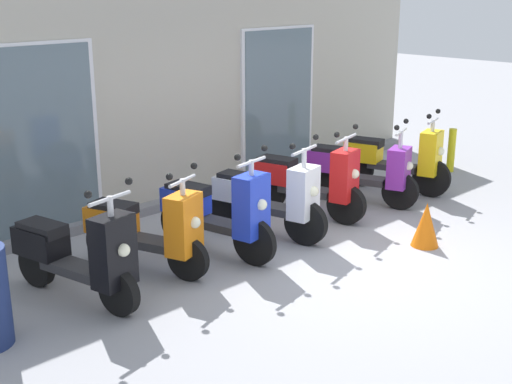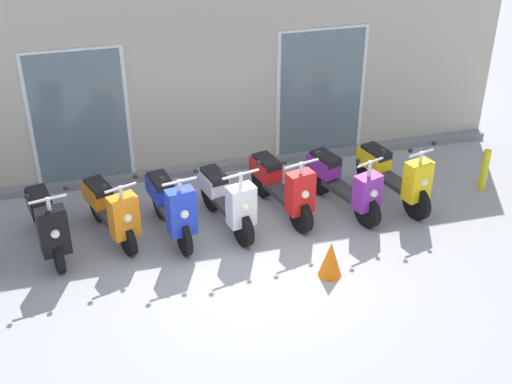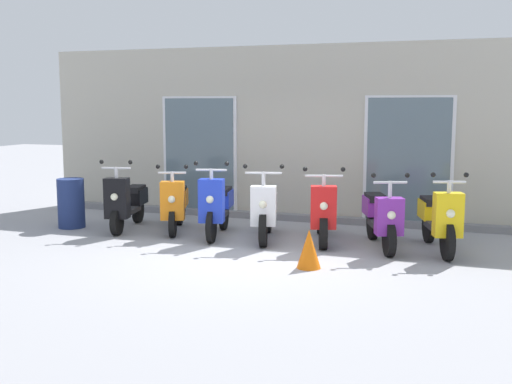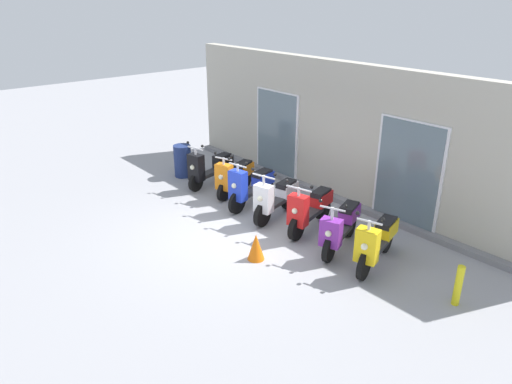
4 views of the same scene
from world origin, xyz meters
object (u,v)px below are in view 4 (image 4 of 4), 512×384
at_px(scooter_purple, 341,226).
at_px(scooter_yellow, 377,241).
at_px(trash_bin, 183,161).
at_px(scooter_black, 210,167).
at_px(scooter_red, 310,209).
at_px(scooter_blue, 251,186).
at_px(scooter_white, 276,198).
at_px(curb_bollard, 458,286).
at_px(scooter_orange, 234,176).
at_px(traffic_cone, 256,247).

relative_size(scooter_purple, scooter_yellow, 0.96).
bearing_deg(trash_bin, scooter_purple, 1.80).
distance_m(scooter_black, scooter_red, 3.41).
xyz_separation_m(scooter_red, scooter_yellow, (1.76, -0.12, 0.02)).
relative_size(scooter_blue, scooter_red, 0.96).
bearing_deg(scooter_purple, scooter_yellow, 0.33).
relative_size(scooter_red, scooter_yellow, 0.99).
relative_size(scooter_white, scooter_yellow, 0.96).
xyz_separation_m(scooter_purple, curb_bollard, (2.40, 0.01, -0.12)).
height_order(scooter_orange, scooter_yellow, scooter_yellow).
xyz_separation_m(scooter_purple, trash_bin, (-5.34, -0.17, -0.04)).
height_order(scooter_white, trash_bin, scooter_white).
bearing_deg(scooter_purple, traffic_cone, -116.04).
bearing_deg(scooter_blue, scooter_red, 6.12).
xyz_separation_m(scooter_red, trash_bin, (-4.41, -0.29, -0.05)).
bearing_deg(scooter_white, scooter_yellow, 0.60).
relative_size(scooter_black, scooter_red, 0.97).
bearing_deg(scooter_orange, traffic_cone, -30.96).
distance_m(scooter_blue, scooter_red, 1.71).
bearing_deg(scooter_blue, scooter_white, 2.45).
height_order(curb_bollard, trash_bin, trash_bin).
relative_size(scooter_orange, scooter_blue, 0.93).
height_order(scooter_purple, trash_bin, scooter_purple).
bearing_deg(curb_bollard, scooter_white, -179.59).
distance_m(scooter_orange, scooter_white, 1.65).
xyz_separation_m(scooter_white, curb_bollard, (4.22, 0.03, -0.13)).
relative_size(scooter_black, scooter_purple, 1.00).
relative_size(scooter_blue, trash_bin, 1.81).
relative_size(scooter_black, scooter_white, 1.00).
height_order(scooter_red, traffic_cone, scooter_red).
distance_m(traffic_cone, trash_bin, 4.80).
xyz_separation_m(scooter_blue, traffic_cone, (1.89, -1.45, -0.26)).
distance_m(scooter_red, traffic_cone, 1.66).
relative_size(scooter_white, trash_bin, 1.82).
height_order(scooter_blue, scooter_red, scooter_blue).
bearing_deg(scooter_white, scooter_black, 179.25).
height_order(scooter_black, scooter_yellow, scooter_black).
distance_m(scooter_yellow, curb_bollard, 1.58).
relative_size(traffic_cone, curb_bollard, 0.74).
bearing_deg(scooter_blue, scooter_yellow, 1.04).
bearing_deg(scooter_yellow, trash_bin, -178.40).
xyz_separation_m(scooter_yellow, curb_bollard, (1.57, 0.00, -0.14)).
height_order(scooter_orange, curb_bollard, scooter_orange).
bearing_deg(scooter_black, scooter_orange, 7.21).
relative_size(scooter_orange, curb_bollard, 2.06).
bearing_deg(scooter_white, scooter_red, 9.46).
xyz_separation_m(scooter_black, scooter_yellow, (5.17, -0.01, 0.01)).
distance_m(scooter_yellow, traffic_cone, 2.19).
distance_m(scooter_yellow, trash_bin, 6.18).
xyz_separation_m(scooter_white, scooter_yellow, (2.64, 0.03, 0.02)).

